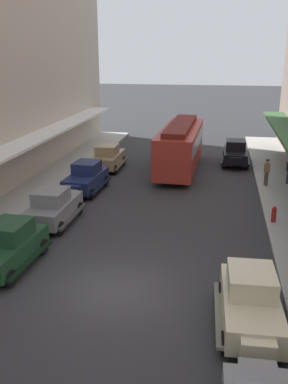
% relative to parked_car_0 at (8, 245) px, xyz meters
% --- Properties ---
extents(ground_plane, '(200.00, 200.00, 0.00)m').
position_rel_parked_car_0_xyz_m(ground_plane, '(4.60, -0.95, -0.94)').
color(ground_plane, '#2D2D30').
extents(parked_car_0, '(2.30, 4.32, 1.84)m').
position_rel_parked_car_0_xyz_m(parked_car_0, '(0.00, 0.00, 0.00)').
color(parked_car_0, '#193D23').
rests_on(parked_car_0, ground).
extents(parked_car_1, '(2.16, 4.27, 1.84)m').
position_rel_parked_car_0_xyz_m(parked_car_1, '(0.08, 15.20, 0.00)').
color(parked_car_1, '#997F5B').
rests_on(parked_car_1, ground).
extents(parked_car_2, '(2.31, 4.32, 1.84)m').
position_rel_parked_car_0_xyz_m(parked_car_2, '(0.09, 9.86, 0.00)').
color(parked_car_2, '#19234C').
rests_on(parked_car_2, ground).
extents(parked_car_4, '(2.18, 4.27, 1.84)m').
position_rel_parked_car_0_xyz_m(parked_car_4, '(0.07, 4.63, 0.00)').
color(parked_car_4, slate).
rests_on(parked_car_4, ground).
extents(parked_car_5, '(2.28, 4.31, 1.84)m').
position_rel_parked_car_0_xyz_m(parked_car_5, '(9.31, -2.28, 0.00)').
color(parked_car_5, beige).
rests_on(parked_car_5, ground).
extents(parked_car_6, '(2.16, 4.27, 1.84)m').
position_rel_parked_car_0_xyz_m(parked_car_6, '(9.30, 18.26, 0.00)').
color(parked_car_6, black).
rests_on(parked_car_6, ground).
extents(streetcar, '(2.72, 9.65, 3.46)m').
position_rel_parked_car_0_xyz_m(streetcar, '(5.31, 15.80, 0.96)').
color(streetcar, '#A52D23').
rests_on(streetcar, ground).
extents(fire_hydrant, '(0.24, 0.24, 0.82)m').
position_rel_parked_car_0_xyz_m(fire_hydrant, '(10.95, 6.44, -0.38)').
color(fire_hydrant, '#B21E19').
rests_on(fire_hydrant, sidewalk_right).
extents(pedestrian_3, '(0.36, 0.28, 1.67)m').
position_rel_parked_car_0_xyz_m(pedestrian_3, '(11.12, 12.70, 0.07)').
color(pedestrian_3, '#4C4238').
rests_on(pedestrian_3, sidewalk_right).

